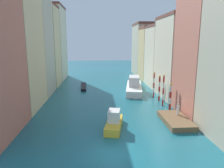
{
  "coord_description": "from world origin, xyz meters",
  "views": [
    {
      "loc": [
        -1.4,
        -17.78,
        10.32
      ],
      "look_at": [
        1.68,
        26.03,
        1.5
      ],
      "focal_mm": 33.65,
      "sensor_mm": 36.0,
      "label": 1
    }
  ],
  "objects_px": {
    "mooring_pole_2": "(159,88)",
    "vaporetto_white": "(134,86)",
    "motorboat_0": "(114,122)",
    "mooring_pole_0": "(170,96)",
    "gondola_black": "(84,86)",
    "waterfront_dock": "(176,120)",
    "mooring_pole_1": "(163,90)",
    "mooring_pole_3": "(154,84)",
    "person_on_dock": "(178,109)"
  },
  "relations": [
    {
      "from": "mooring_pole_2",
      "to": "person_on_dock",
      "type": "bearing_deg",
      "value": -90.75
    },
    {
      "from": "waterfront_dock",
      "to": "mooring_pole_0",
      "type": "xyz_separation_m",
      "value": [
        1.02,
        5.18,
        1.81
      ]
    },
    {
      "from": "mooring_pole_3",
      "to": "mooring_pole_1",
      "type": "bearing_deg",
      "value": -89.36
    },
    {
      "from": "mooring_pole_2",
      "to": "vaporetto_white",
      "type": "bearing_deg",
      "value": 111.63
    },
    {
      "from": "vaporetto_white",
      "to": "gondola_black",
      "type": "height_order",
      "value": "vaporetto_white"
    },
    {
      "from": "mooring_pole_3",
      "to": "vaporetto_white",
      "type": "xyz_separation_m",
      "value": [
        -2.84,
        5.27,
        -1.38
      ]
    },
    {
      "from": "mooring_pole_3",
      "to": "vaporetto_white",
      "type": "distance_m",
      "value": 6.14
    },
    {
      "from": "waterfront_dock",
      "to": "gondola_black",
      "type": "height_order",
      "value": "waterfront_dock"
    },
    {
      "from": "mooring_pole_1",
      "to": "person_on_dock",
      "type": "bearing_deg",
      "value": -89.05
    },
    {
      "from": "mooring_pole_3",
      "to": "gondola_black",
      "type": "height_order",
      "value": "mooring_pole_3"
    },
    {
      "from": "waterfront_dock",
      "to": "person_on_dock",
      "type": "height_order",
      "value": "person_on_dock"
    },
    {
      "from": "waterfront_dock",
      "to": "motorboat_0",
      "type": "distance_m",
      "value": 8.24
    },
    {
      "from": "mooring_pole_3",
      "to": "vaporetto_white",
      "type": "height_order",
      "value": "mooring_pole_3"
    },
    {
      "from": "gondola_black",
      "to": "motorboat_0",
      "type": "height_order",
      "value": "motorboat_0"
    },
    {
      "from": "waterfront_dock",
      "to": "mooring_pole_0",
      "type": "bearing_deg",
      "value": 78.88
    },
    {
      "from": "person_on_dock",
      "to": "motorboat_0",
      "type": "relative_size",
      "value": 0.29
    },
    {
      "from": "mooring_pole_0",
      "to": "gondola_black",
      "type": "height_order",
      "value": "mooring_pole_0"
    },
    {
      "from": "gondola_black",
      "to": "mooring_pole_3",
      "type": "bearing_deg",
      "value": -34.32
    },
    {
      "from": "mooring_pole_2",
      "to": "motorboat_0",
      "type": "xyz_separation_m",
      "value": [
        -8.97,
        -11.59,
        -1.54
      ]
    },
    {
      "from": "mooring_pole_0",
      "to": "mooring_pole_2",
      "type": "bearing_deg",
      "value": 91.97
    },
    {
      "from": "person_on_dock",
      "to": "motorboat_0",
      "type": "bearing_deg",
      "value": -164.77
    },
    {
      "from": "mooring_pole_2",
      "to": "mooring_pole_3",
      "type": "relative_size",
      "value": 0.95
    },
    {
      "from": "motorboat_0",
      "to": "mooring_pole_2",
      "type": "bearing_deg",
      "value": 52.26
    },
    {
      "from": "mooring_pole_0",
      "to": "gondola_black",
      "type": "distance_m",
      "value": 22.47
    },
    {
      "from": "mooring_pole_2",
      "to": "motorboat_0",
      "type": "distance_m",
      "value": 14.73
    },
    {
      "from": "mooring_pole_1",
      "to": "gondola_black",
      "type": "relative_size",
      "value": 0.64
    },
    {
      "from": "gondola_black",
      "to": "motorboat_0",
      "type": "xyz_separation_m",
      "value": [
        5.15,
        -23.64,
        0.55
      ]
    },
    {
      "from": "person_on_dock",
      "to": "mooring_pole_0",
      "type": "xyz_separation_m",
      "value": [
        0.3,
        4.01,
        0.73
      ]
    },
    {
      "from": "mooring_pole_1",
      "to": "motorboat_0",
      "type": "bearing_deg",
      "value": -135.21
    },
    {
      "from": "gondola_black",
      "to": "motorboat_0",
      "type": "distance_m",
      "value": 24.2
    },
    {
      "from": "waterfront_dock",
      "to": "mooring_pole_3",
      "type": "bearing_deg",
      "value": 87.56
    },
    {
      "from": "mooring_pole_2",
      "to": "gondola_black",
      "type": "height_order",
      "value": "mooring_pole_2"
    },
    {
      "from": "vaporetto_white",
      "to": "mooring_pole_1",
      "type": "bearing_deg",
      "value": -74.96
    },
    {
      "from": "mooring_pole_3",
      "to": "gondola_black",
      "type": "bearing_deg",
      "value": 145.68
    },
    {
      "from": "mooring_pole_1",
      "to": "mooring_pole_3",
      "type": "bearing_deg",
      "value": 90.64
    },
    {
      "from": "mooring_pole_2",
      "to": "vaporetto_white",
      "type": "xyz_separation_m",
      "value": [
        -3.12,
        7.88,
        -1.27
      ]
    },
    {
      "from": "motorboat_0",
      "to": "mooring_pole_1",
      "type": "bearing_deg",
      "value": 44.79
    },
    {
      "from": "waterfront_dock",
      "to": "mooring_pole_3",
      "type": "height_order",
      "value": "mooring_pole_3"
    },
    {
      "from": "mooring_pole_3",
      "to": "motorboat_0",
      "type": "relative_size",
      "value": 0.86
    },
    {
      "from": "gondola_black",
      "to": "vaporetto_white",
      "type": "bearing_deg",
      "value": -20.78
    },
    {
      "from": "mooring_pole_0",
      "to": "mooring_pole_1",
      "type": "xyz_separation_m",
      "value": [
        -0.4,
        2.26,
        0.47
      ]
    },
    {
      "from": "waterfront_dock",
      "to": "vaporetto_white",
      "type": "height_order",
      "value": "vaporetto_white"
    },
    {
      "from": "motorboat_0",
      "to": "mooring_pole_0",
      "type": "bearing_deg",
      "value": 35.07
    },
    {
      "from": "mooring_pole_1",
      "to": "motorboat_0",
      "type": "height_order",
      "value": "mooring_pole_1"
    },
    {
      "from": "waterfront_dock",
      "to": "mooring_pole_2",
      "type": "distance_m",
      "value": 10.57
    },
    {
      "from": "mooring_pole_2",
      "to": "mooring_pole_3",
      "type": "xyz_separation_m",
      "value": [
        -0.29,
        2.61,
        0.11
      ]
    },
    {
      "from": "mooring_pole_0",
      "to": "vaporetto_white",
      "type": "relative_size",
      "value": 0.32
    },
    {
      "from": "waterfront_dock",
      "to": "mooring_pole_2",
      "type": "relative_size",
      "value": 1.39
    },
    {
      "from": "vaporetto_white",
      "to": "motorboat_0",
      "type": "bearing_deg",
      "value": -106.71
    },
    {
      "from": "waterfront_dock",
      "to": "motorboat_0",
      "type": "height_order",
      "value": "motorboat_0"
    }
  ]
}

